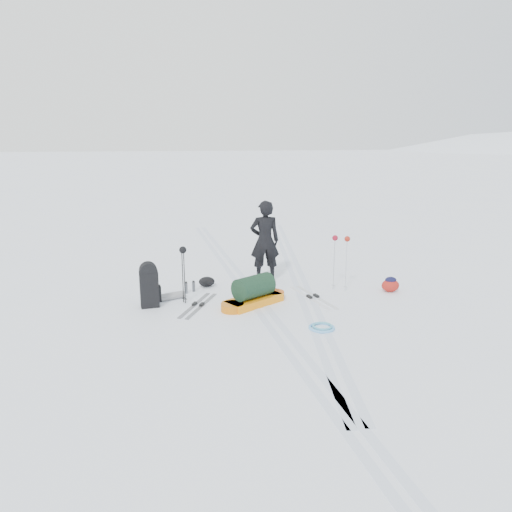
# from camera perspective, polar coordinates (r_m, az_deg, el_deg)

# --- Properties ---
(ground) EXTENTS (200.00, 200.00, 0.00)m
(ground) POSITION_cam_1_polar(r_m,az_deg,el_deg) (10.76, 0.06, -5.26)
(ground) COLOR white
(ground) RESTS_ON ground
(snow_hill_backdrop) EXTENTS (359.50, 192.00, 162.45)m
(snow_hill_backdrop) POSITION_cam_1_polar(r_m,az_deg,el_deg) (135.12, 21.80, -19.80)
(snow_hill_backdrop) COLOR white
(snow_hill_backdrop) RESTS_ON ground
(ski_tracks) EXTENTS (3.38, 17.97, 0.01)m
(ski_tracks) POSITION_cam_1_polar(r_m,az_deg,el_deg) (11.68, 2.28, -3.69)
(ski_tracks) COLOR silver
(ski_tracks) RESTS_ON ground
(skier) EXTENTS (0.73, 0.49, 1.98)m
(skier) POSITION_cam_1_polar(r_m,az_deg,el_deg) (12.09, 1.01, 1.74)
(skier) COLOR black
(skier) RESTS_ON ground
(pulk_sled) EXTENTS (1.64, 1.29, 0.63)m
(pulk_sled) POSITION_cam_1_polar(r_m,az_deg,el_deg) (10.52, -0.27, -4.32)
(pulk_sled) COLOR orange
(pulk_sled) RESTS_ON ground
(expedition_rucksack) EXTENTS (0.95, 0.71, 0.95)m
(expedition_rucksack) POSITION_cam_1_polar(r_m,az_deg,el_deg) (10.61, -11.79, -3.34)
(expedition_rucksack) COLOR black
(expedition_rucksack) RESTS_ON ground
(ski_poles_black) EXTENTS (0.15, 0.16, 1.24)m
(ski_poles_black) POSITION_cam_1_polar(r_m,az_deg,el_deg) (10.53, -8.34, -0.10)
(ski_poles_black) COLOR black
(ski_poles_black) RESTS_ON ground
(ski_poles_silver) EXTENTS (0.37, 0.28, 1.28)m
(ski_poles_silver) POSITION_cam_1_polar(r_m,az_deg,el_deg) (11.45, 9.68, 1.29)
(ski_poles_silver) COLOR silver
(ski_poles_silver) RESTS_ON ground
(touring_skis_grey) EXTENTS (0.91, 1.58, 0.06)m
(touring_skis_grey) POSITION_cam_1_polar(r_m,az_deg,el_deg) (10.59, -6.63, -5.59)
(touring_skis_grey) COLOR gray
(touring_skis_grey) RESTS_ON ground
(touring_skis_white) EXTENTS (0.66, 1.76, 0.06)m
(touring_skis_white) POSITION_cam_1_polar(r_m,az_deg,el_deg) (11.08, 6.50, -4.70)
(touring_skis_white) COLOR silver
(touring_skis_white) RESTS_ON ground
(rope_coil) EXTENTS (0.55, 0.55, 0.06)m
(rope_coil) POSITION_cam_1_polar(r_m,az_deg,el_deg) (9.41, 7.55, -8.06)
(rope_coil) COLOR #62B1EE
(rope_coil) RESTS_ON ground
(small_daypack) EXTENTS (0.50, 0.45, 0.35)m
(small_daypack) POSITION_cam_1_polar(r_m,az_deg,el_deg) (11.80, 15.11, -3.16)
(small_daypack) COLOR maroon
(small_daypack) RESTS_ON ground
(thermos_pair) EXTENTS (0.26, 0.19, 0.27)m
(thermos_pair) POSITION_cam_1_polar(r_m,az_deg,el_deg) (11.44, -7.58, -3.54)
(thermos_pair) COLOR slate
(thermos_pair) RESTS_ON ground
(stuff_sack) EXTENTS (0.45, 0.39, 0.23)m
(stuff_sack) POSITION_cam_1_polar(r_m,az_deg,el_deg) (11.84, -5.65, -2.94)
(stuff_sack) COLOR black
(stuff_sack) RESTS_ON ground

